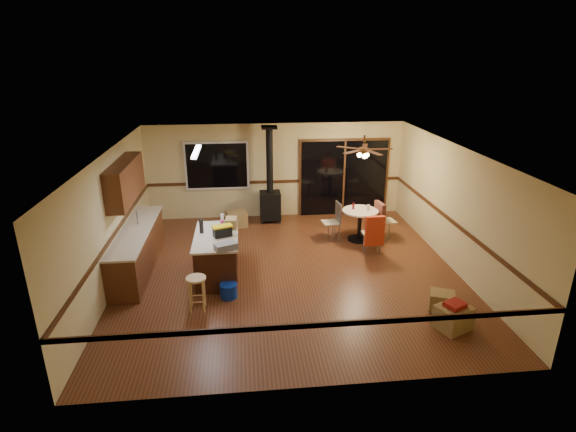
{
  "coord_description": "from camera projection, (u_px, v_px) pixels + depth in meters",
  "views": [
    {
      "loc": [
        -0.91,
        -8.48,
        4.41
      ],
      "look_at": [
        0.0,
        0.3,
        1.15
      ],
      "focal_mm": 28.0,
      "sensor_mm": 36.0,
      "label": 1
    }
  ],
  "objects": [
    {
      "name": "chair_right",
      "position": [
        380.0,
        216.0,
        11.0
      ],
      "size": [
        0.52,
        0.49,
        0.7
      ],
      "color": "tan",
      "rests_on": "ground"
    },
    {
      "name": "chair_rail",
      "position": [
        290.0,
        228.0,
        9.19
      ],
      "size": [
        7.0,
        7.0,
        0.08
      ],
      "primitive_type": null,
      "color": "#412310",
      "rests_on": "ground"
    },
    {
      "name": "window",
      "position": [
        217.0,
        166.0,
        12.08
      ],
      "size": [
        1.72,
        0.1,
        1.32
      ],
      "primitive_type": "cube",
      "color": "black",
      "rests_on": "ground"
    },
    {
      "name": "box_corner_b",
      "position": [
        442.0,
        301.0,
        8.08
      ],
      "size": [
        0.53,
        0.5,
        0.34
      ],
      "primitive_type": "cube",
      "rotation": [
        0.0,
        0.0,
        -0.41
      ],
      "color": "olive",
      "rests_on": "floor"
    },
    {
      "name": "box_small_red",
      "position": [
        455.0,
        305.0,
        7.44
      ],
      "size": [
        0.39,
        0.37,
        0.08
      ],
      "primitive_type": "cube",
      "rotation": [
        0.0,
        0.0,
        0.43
      ],
      "color": "maroon",
      "rests_on": "box_corner_a"
    },
    {
      "name": "wall_left",
      "position": [
        111.0,
        221.0,
        8.74
      ],
      "size": [
        0.0,
        7.0,
        7.0
      ],
      "primitive_type": "plane",
      "rotation": [
        1.57,
        0.0,
        1.57
      ],
      "color": "#CCBC81",
      "rests_on": "ground"
    },
    {
      "name": "toolbox_grey",
      "position": [
        226.0,
        246.0,
        8.4
      ],
      "size": [
        0.48,
        0.38,
        0.13
      ],
      "primitive_type": "cube",
      "rotation": [
        0.0,
        0.0,
        0.41
      ],
      "color": "slate",
      "rests_on": "kitchen_island"
    },
    {
      "name": "dining_table",
      "position": [
        360.0,
        220.0,
        10.95
      ],
      "size": [
        0.87,
        0.87,
        0.78
      ],
      "color": "black",
      "rests_on": "ground"
    },
    {
      "name": "lower_cabinets",
      "position": [
        138.0,
        250.0,
        9.54
      ],
      "size": [
        0.6,
        3.0,
        0.86
      ],
      "primitive_type": "cube",
      "color": "#562B15",
      "rests_on": "ground"
    },
    {
      "name": "upper_cabinets",
      "position": [
        125.0,
        181.0,
        9.21
      ],
      "size": [
        0.35,
        2.0,
        0.8
      ],
      "primitive_type": "cube",
      "color": "#562B15",
      "rests_on": "ground"
    },
    {
      "name": "chair_near",
      "position": [
        374.0,
        231.0,
        10.12
      ],
      "size": [
        0.44,
        0.47,
        0.7
      ],
      "color": "tan",
      "rests_on": "ground"
    },
    {
      "name": "bar_stool",
      "position": [
        197.0,
        294.0,
        8.03
      ],
      "size": [
        0.41,
        0.41,
        0.65
      ],
      "primitive_type": "cylinder",
      "rotation": [
        0.0,
        0.0,
        0.18
      ],
      "color": "tan",
      "rests_on": "floor"
    },
    {
      "name": "bottle_pink",
      "position": [
        222.0,
        225.0,
        9.3
      ],
      "size": [
        0.1,
        0.1,
        0.23
      ],
      "primitive_type": "cylinder",
      "rotation": [
        0.0,
        0.0,
        0.36
      ],
      "color": "#D84C8C",
      "rests_on": "kitchen_island"
    },
    {
      "name": "glass_red",
      "position": [
        353.0,
        206.0,
        10.92
      ],
      "size": [
        0.06,
        0.06,
        0.15
      ],
      "primitive_type": "cylinder",
      "rotation": [
        0.0,
        0.0,
        -0.12
      ],
      "color": "#590C14",
      "rests_on": "dining_table"
    },
    {
      "name": "toolbox_yellow_lid",
      "position": [
        222.0,
        226.0,
        8.96
      ],
      "size": [
        0.44,
        0.33,
        0.03
      ],
      "primitive_type": "cube",
      "rotation": [
        0.0,
        0.0,
        0.34
      ],
      "color": "gold",
      "rests_on": "toolbox_black"
    },
    {
      "name": "chair_left",
      "position": [
        335.0,
        217.0,
        10.98
      ],
      "size": [
        0.45,
        0.44,
        0.51
      ],
      "color": "tan",
      "rests_on": "ground"
    },
    {
      "name": "sliding_door",
      "position": [
        344.0,
        178.0,
        12.57
      ],
      "size": [
        2.52,
        0.1,
        2.1
      ],
      "primitive_type": "cube",
      "color": "black",
      "rests_on": "ground"
    },
    {
      "name": "box_corner_a",
      "position": [
        453.0,
        317.0,
        7.53
      ],
      "size": [
        0.68,
        0.64,
        0.41
      ],
      "primitive_type": "cube",
      "rotation": [
        0.0,
        0.0,
        0.43
      ],
      "color": "olive",
      "rests_on": "floor"
    },
    {
      "name": "bottle_dark",
      "position": [
        201.0,
        226.0,
        9.16
      ],
      "size": [
        0.11,
        0.11,
        0.29
      ],
      "primitive_type": "cylinder",
      "rotation": [
        0.0,
        0.0,
        -0.43
      ],
      "color": "black",
      "rests_on": "kitchen_island"
    },
    {
      "name": "glass_cream",
      "position": [
        368.0,
        208.0,
        10.81
      ],
      "size": [
        0.07,
        0.07,
        0.15
      ],
      "primitive_type": "cylinder",
      "rotation": [
        0.0,
        0.0,
        0.11
      ],
      "color": "beige",
      "rests_on": "dining_table"
    },
    {
      "name": "wall_back",
      "position": [
        276.0,
        171.0,
        12.35
      ],
      "size": [
        7.0,
        0.0,
        7.0
      ],
      "primitive_type": "plane",
      "rotation": [
        1.57,
        0.0,
        0.0
      ],
      "color": "#CCBC81",
      "rests_on": "ground"
    },
    {
      "name": "box_under_window",
      "position": [
        237.0,
        219.0,
        11.93
      ],
      "size": [
        0.59,
        0.52,
        0.41
      ],
      "primitive_type": "cube",
      "rotation": [
        0.0,
        0.0,
        0.22
      ],
      "color": "olive",
      "rests_on": "floor"
    },
    {
      "name": "floor",
      "position": [
        289.0,
        272.0,
        9.53
      ],
      "size": [
        7.0,
        7.0,
        0.0
      ],
      "primitive_type": "plane",
      "color": "#572C18",
      "rests_on": "ground"
    },
    {
      "name": "blue_bucket",
      "position": [
        229.0,
        291.0,
        8.51
      ],
      "size": [
        0.37,
        0.37,
        0.28
      ],
      "primitive_type": "cylinder",
      "rotation": [
        0.0,
        0.0,
        0.13
      ],
      "color": "#0B2BA0",
      "rests_on": "floor"
    },
    {
      "name": "fluorescent_strip",
      "position": [
        196.0,
        152.0,
        8.75
      ],
      "size": [
        0.1,
        1.2,
        0.04
      ],
      "primitive_type": "cube",
      "color": "white",
      "rests_on": "ceiling"
    },
    {
      "name": "wall_right",
      "position": [
        455.0,
        208.0,
        9.42
      ],
      "size": [
        0.0,
        7.0,
        7.0
      ],
      "primitive_type": "plane",
      "rotation": [
        1.57,
        0.0,
        -1.57
      ],
      "color": "#CCBC81",
      "rests_on": "ground"
    },
    {
      "name": "kitchen_island",
      "position": [
        217.0,
        255.0,
        9.23
      ],
      "size": [
        0.88,
        1.68,
        0.9
      ],
      "color": "#35180D",
      "rests_on": "ground"
    },
    {
      "name": "ceiling",
      "position": [
        290.0,
        151.0,
        8.63
      ],
      "size": [
        7.0,
        7.0,
        0.0
      ],
      "primitive_type": "plane",
      "rotation": [
        3.14,
        0.0,
        0.0
      ],
      "color": "silver",
      "rests_on": "ground"
    },
    {
      "name": "wall_front",
      "position": [
        318.0,
        306.0,
        5.82
      ],
      "size": [
        7.0,
        0.0,
        7.0
      ],
      "primitive_type": "plane",
      "rotation": [
        -1.57,
        0.0,
        0.0
      ],
      "color": "#CCBC81",
      "rests_on": "ground"
    },
    {
      "name": "countertop",
      "position": [
        135.0,
        230.0,
        9.38
      ],
      "size": [
        0.64,
        3.04,
        0.04
      ],
      "primitive_type": "cube",
      "color": "#C5B399",
      "rests_on": "lower_cabinets"
    },
    {
      "name": "box_on_island",
      "position": [
        231.0,
        223.0,
        9.43
      ],
      "size": [
        0.26,
        0.34,
        0.21
      ],
      "primitive_type": "cube",
      "rotation": [
        0.0,
        0.0,
        -0.09
      ],
      "color": "olive",
      "rests_on": "kitchen_island"
    },
    {
      "name": "bottle_white",
      "position": [
        222.0,
        218.0,
        9.73
      ],
      "size": [
        0.08,
        0.08,
        0.19
      ],
      "primitive_type": "cylinder",
      "rotation": [
        0.0,
        0.0,
        0.2
      ],
      "color": "white",
      "rests_on": "kitchen_island"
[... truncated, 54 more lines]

